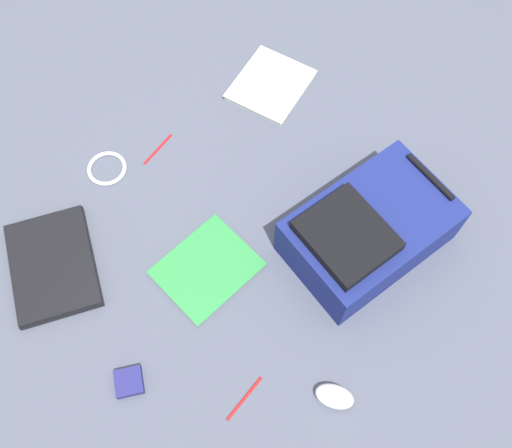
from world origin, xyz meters
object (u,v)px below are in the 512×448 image
(cable_coil, at_px, (107,168))
(earbud_pouch, at_px, (129,382))
(book_red, at_px, (207,269))
(pen_black, at_px, (244,398))
(laptop, at_px, (53,265))
(book_comic, at_px, (271,85))
(backpack, at_px, (368,231))
(computer_mouse, at_px, (335,396))
(pen_blue, at_px, (158,149))

(cable_coil, xyz_separation_m, earbud_pouch, (0.47, -0.46, 0.01))
(book_red, bearing_deg, earbud_pouch, -86.79)
(book_red, distance_m, pen_black, 0.37)
(laptop, height_order, book_comic, laptop)
(book_comic, distance_m, earbud_pouch, 1.03)
(book_comic, bearing_deg, earbud_pouch, -77.19)
(cable_coil, relative_size, pen_black, 0.88)
(backpack, bearing_deg, book_red, -135.76)
(pen_black, bearing_deg, backpack, 86.30)
(laptop, bearing_deg, cable_coil, 104.44)
(laptop, height_order, earbud_pouch, laptop)
(book_comic, bearing_deg, backpack, -31.14)
(computer_mouse, height_order, cable_coil, computer_mouse)
(computer_mouse, bearing_deg, book_comic, -154.08)
(book_comic, distance_m, computer_mouse, 1.01)
(earbud_pouch, bearing_deg, backpack, 66.02)
(book_red, bearing_deg, pen_black, -38.75)
(cable_coil, height_order, pen_blue, cable_coil)
(laptop, relative_size, book_red, 1.29)
(computer_mouse, height_order, pen_blue, computer_mouse)
(backpack, height_order, computer_mouse, backpack)
(book_red, xyz_separation_m, pen_black, (0.29, -0.23, -0.00))
(backpack, height_order, pen_blue, backpack)
(book_red, bearing_deg, pen_blue, 146.94)
(backpack, relative_size, book_comic, 1.95)
(computer_mouse, xyz_separation_m, pen_blue, (-0.84, 0.34, -0.02))
(backpack, relative_size, computer_mouse, 5.08)
(book_comic, relative_size, computer_mouse, 2.60)
(book_red, bearing_deg, book_comic, 108.05)
(cable_coil, xyz_separation_m, pen_black, (0.74, -0.33, -0.00))
(earbud_pouch, bearing_deg, book_red, 93.21)
(earbud_pouch, bearing_deg, computer_mouse, 30.15)
(computer_mouse, xyz_separation_m, earbud_pouch, (-0.46, -0.27, -0.01))
(laptop, bearing_deg, book_red, 33.18)
(backpack, bearing_deg, pen_black, -93.70)
(pen_blue, bearing_deg, laptop, -89.77)
(backpack, distance_m, pen_black, 0.56)
(laptop, distance_m, earbud_pouch, 0.41)
(backpack, xyz_separation_m, laptop, (-0.69, -0.55, -0.07))
(pen_black, bearing_deg, book_comic, 119.74)
(backpack, relative_size, laptop, 1.31)
(cable_coil, bearing_deg, laptop, -75.56)
(book_red, relative_size, computer_mouse, 3.00)
(laptop, relative_size, computer_mouse, 3.87)
(backpack, height_order, book_comic, backpack)
(book_comic, bearing_deg, pen_blue, -111.43)
(laptop, distance_m, pen_blue, 0.48)
(backpack, bearing_deg, book_comic, 148.86)
(computer_mouse, bearing_deg, backpack, -176.76)
(laptop, bearing_deg, earbud_pouch, -18.69)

